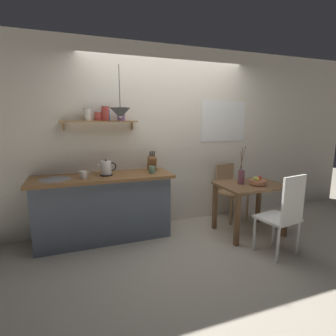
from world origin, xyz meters
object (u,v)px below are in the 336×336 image
(dining_chair_near, at_px, (284,213))
(coffee_mug_by_sink, at_px, (83,175))
(dining_table, at_px, (250,193))
(dining_chair_far, at_px, (229,188))
(coffee_mug_spare, at_px, (152,170))
(fruit_bowl, at_px, (257,181))
(twig_vase, at_px, (241,176))
(electric_kettle, at_px, (106,168))
(pendant_lamp, at_px, (120,113))
(knife_block, at_px, (152,163))

(dining_chair_near, relative_size, coffee_mug_by_sink, 7.42)
(dining_table, height_order, dining_chair_far, dining_chair_far)
(dining_table, bearing_deg, coffee_mug_spare, 163.28)
(dining_chair_near, relative_size, coffee_mug_spare, 7.96)
(dining_table, distance_m, coffee_mug_by_sink, 2.29)
(dining_chair_near, xyz_separation_m, fruit_bowl, (0.09, 0.61, 0.23))
(twig_vase, bearing_deg, electric_kettle, 166.62)
(fruit_bowl, xyz_separation_m, electric_kettle, (-1.99, 0.56, 0.21))
(pendant_lamp, bearing_deg, coffee_mug_by_sink, -178.22)
(dining_table, distance_m, electric_kettle, 2.03)
(dining_chair_far, relative_size, knife_block, 3.15)
(dining_chair_near, height_order, twig_vase, twig_vase)
(dining_chair_far, bearing_deg, twig_vase, -107.51)
(dining_chair_far, height_order, pendant_lamp, pendant_lamp)
(coffee_mug_by_sink, bearing_deg, electric_kettle, 14.98)
(coffee_mug_spare, bearing_deg, coffee_mug_by_sink, 179.83)
(dining_chair_near, distance_m, twig_vase, 0.80)
(pendant_lamp, bearing_deg, coffee_mug_spare, -2.54)
(dining_chair_near, distance_m, fruit_bowl, 0.66)
(coffee_mug_by_sink, height_order, pendant_lamp, pendant_lamp)
(dining_table, relative_size, coffee_mug_spare, 7.05)
(pendant_lamp, bearing_deg, electric_kettle, 161.91)
(dining_table, height_order, knife_block, knife_block)
(dining_chair_near, height_order, knife_block, knife_block)
(dining_chair_near, bearing_deg, electric_kettle, 148.47)
(dining_chair_far, xyz_separation_m, fruit_bowl, (0.01, -0.68, 0.27))
(fruit_bowl, bearing_deg, dining_table, 126.59)
(twig_vase, relative_size, pendant_lamp, 0.82)
(fruit_bowl, bearing_deg, twig_vase, 144.92)
(coffee_mug_by_sink, bearing_deg, fruit_bowl, -11.80)
(knife_block, bearing_deg, dining_chair_near, -46.72)
(knife_block, distance_m, pendant_lamp, 0.87)
(fruit_bowl, distance_m, knife_block, 1.51)
(electric_kettle, height_order, coffee_mug_by_sink, electric_kettle)
(dining_chair_near, bearing_deg, dining_table, 87.45)
(dining_table, height_order, coffee_mug_by_sink, coffee_mug_by_sink)
(dining_chair_near, distance_m, coffee_mug_spare, 1.74)
(dining_chair_far, bearing_deg, fruit_bowl, -89.43)
(coffee_mug_spare, relative_size, pendant_lamp, 0.19)
(knife_block, bearing_deg, electric_kettle, -167.83)
(dining_chair_far, xyz_separation_m, electric_kettle, (-1.98, -0.12, 0.48))
(knife_block, bearing_deg, twig_vase, -26.71)
(coffee_mug_by_sink, bearing_deg, dining_chair_near, -26.32)
(electric_kettle, relative_size, coffee_mug_spare, 1.91)
(knife_block, bearing_deg, fruit_bowl, -27.94)
(twig_vase, height_order, coffee_mug_spare, twig_vase)
(twig_vase, xyz_separation_m, coffee_mug_spare, (-1.21, 0.35, 0.11))
(dining_chair_near, height_order, fruit_bowl, dining_chair_near)
(dining_chair_near, xyz_separation_m, coffee_mug_spare, (-1.30, 1.09, 0.40))
(coffee_mug_by_sink, bearing_deg, dining_chair_far, 5.04)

